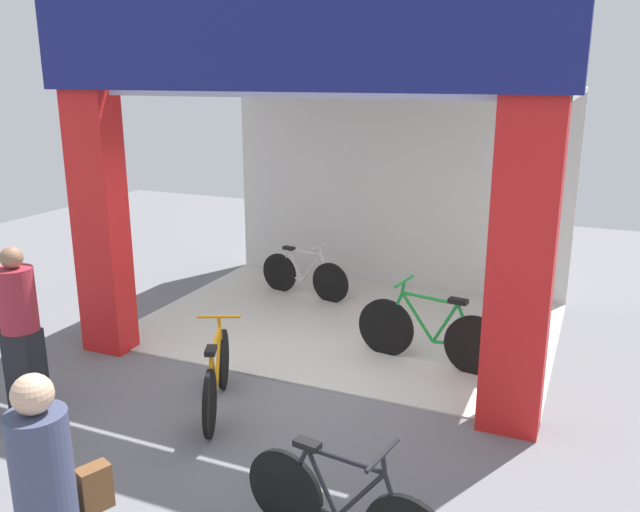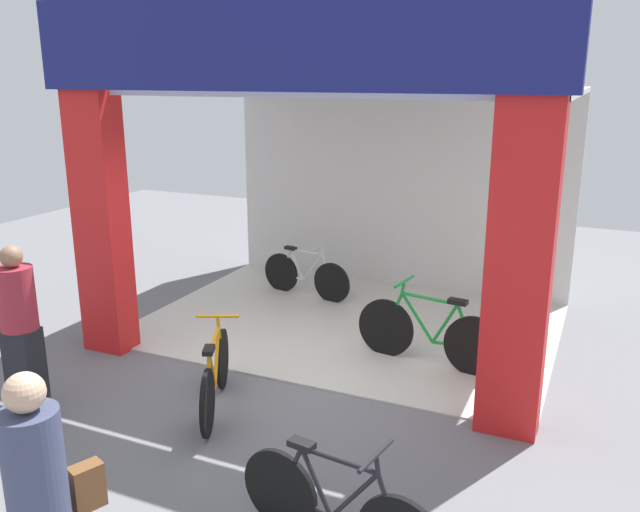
% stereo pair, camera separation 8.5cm
% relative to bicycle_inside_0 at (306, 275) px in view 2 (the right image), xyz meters
% --- Properties ---
extents(ground_plane, '(18.29, 18.29, 0.00)m').
position_rel_bicycle_inside_0_xyz_m(ground_plane, '(0.98, -2.61, -0.33)').
color(ground_plane, slate).
rests_on(ground_plane, ground).
extents(shop_facade, '(5.34, 4.08, 3.88)m').
position_rel_bicycle_inside_0_xyz_m(shop_facade, '(0.98, -0.85, 1.71)').
color(shop_facade, beige).
rests_on(shop_facade, ground).
extents(bicycle_inside_0, '(1.47, 0.41, 0.82)m').
position_rel_bicycle_inside_0_xyz_m(bicycle_inside_0, '(0.00, 0.00, 0.00)').
color(bicycle_inside_0, black).
rests_on(bicycle_inside_0, ground).
extents(bicycle_inside_1, '(1.72, 0.47, 0.95)m').
position_rel_bicycle_inside_0_xyz_m(bicycle_inside_1, '(2.26, -1.58, 0.05)').
color(bicycle_inside_1, black).
rests_on(bicycle_inside_1, ground).
extents(bicycle_parked_0, '(1.55, 0.43, 0.86)m').
position_rel_bicycle_inside_0_xyz_m(bicycle_parked_0, '(2.48, -4.76, 0.02)').
color(bicycle_parked_0, black).
rests_on(bicycle_parked_0, ground).
extents(bicycle_parked_1, '(0.68, 1.45, 0.86)m').
position_rel_bicycle_inside_0_xyz_m(bicycle_parked_1, '(0.64, -3.39, 0.02)').
color(bicycle_parked_1, black).
rests_on(bicycle_parked_1, ground).
extents(pedestrian_0, '(0.62, 0.36, 1.67)m').
position_rel_bicycle_inside_0_xyz_m(pedestrian_0, '(-0.95, -4.21, 0.54)').
color(pedestrian_0, black).
rests_on(pedestrian_0, ground).
extents(pedestrian_1, '(0.42, 0.56, 1.68)m').
position_rel_bicycle_inside_0_xyz_m(pedestrian_1, '(1.29, -6.08, 0.54)').
color(pedestrian_1, black).
rests_on(pedestrian_1, ground).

